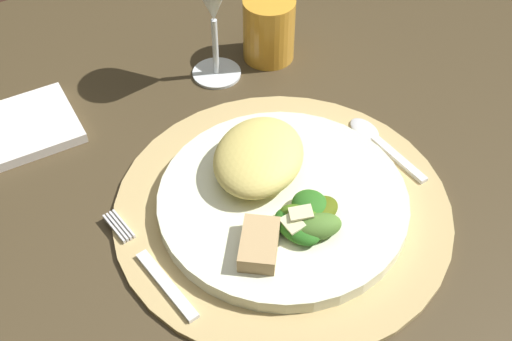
# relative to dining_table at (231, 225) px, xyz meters

# --- Properties ---
(dining_table) EXTENTS (1.45, 0.93, 0.71)m
(dining_table) POSITION_rel_dining_table_xyz_m (0.00, 0.00, 0.00)
(dining_table) COLOR #423520
(dining_table) RESTS_ON ground
(placemat) EXTENTS (0.37, 0.37, 0.01)m
(placemat) POSITION_rel_dining_table_xyz_m (-0.00, -0.11, 0.15)
(placemat) COLOR tan
(placemat) RESTS_ON dining_table
(dinner_plate) EXTENTS (0.27, 0.27, 0.02)m
(dinner_plate) POSITION_rel_dining_table_xyz_m (-0.00, -0.11, 0.16)
(dinner_plate) COLOR #E7E9CA
(dinner_plate) RESTS_ON placemat
(pasta_serving) EXTENTS (0.16, 0.15, 0.04)m
(pasta_serving) POSITION_rel_dining_table_xyz_m (0.00, -0.07, 0.19)
(pasta_serving) COLOR #DDC767
(pasta_serving) RESTS_ON dinner_plate
(salad_greens) EXTENTS (0.08, 0.07, 0.03)m
(salad_greens) POSITION_rel_dining_table_xyz_m (-0.00, -0.16, 0.18)
(salad_greens) COLOR #2A681D
(salad_greens) RESTS_ON dinner_plate
(bread_piece) EXTENTS (0.07, 0.07, 0.02)m
(bread_piece) POSITION_rel_dining_table_xyz_m (-0.06, -0.16, 0.18)
(bread_piece) COLOR tan
(bread_piece) RESTS_ON dinner_plate
(fork) EXTENTS (0.03, 0.17, 0.00)m
(fork) POSITION_rel_dining_table_xyz_m (-0.16, -0.11, 0.16)
(fork) COLOR silver
(fork) RESTS_ON placemat
(spoon) EXTENTS (0.03, 0.13, 0.01)m
(spoon) POSITION_rel_dining_table_xyz_m (0.15, -0.09, 0.16)
(spoon) COLOR silver
(spoon) RESTS_ON placemat
(napkin) EXTENTS (0.14, 0.12, 0.01)m
(napkin) POSITION_rel_dining_table_xyz_m (-0.20, 0.17, 0.15)
(napkin) COLOR silver
(napkin) RESTS_ON dining_table
(amber_tumbler) EXTENTS (0.07, 0.07, 0.09)m
(amber_tumbler) POSITION_rel_dining_table_xyz_m (0.14, 0.13, 0.19)
(amber_tumbler) COLOR gold
(amber_tumbler) RESTS_ON dining_table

